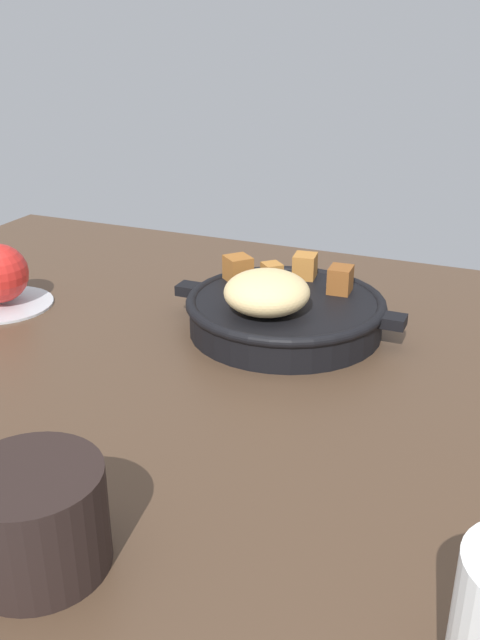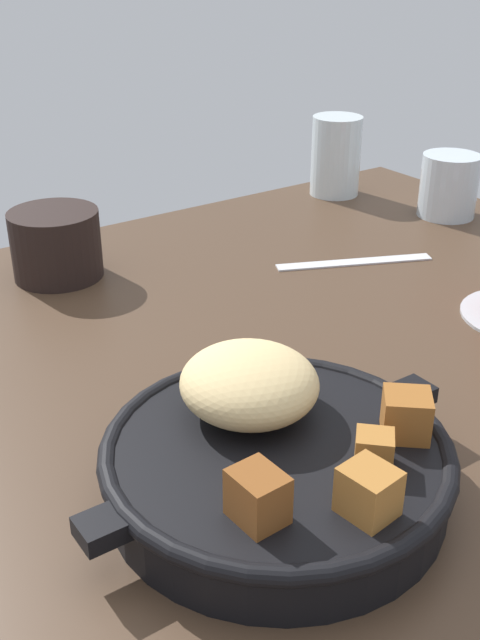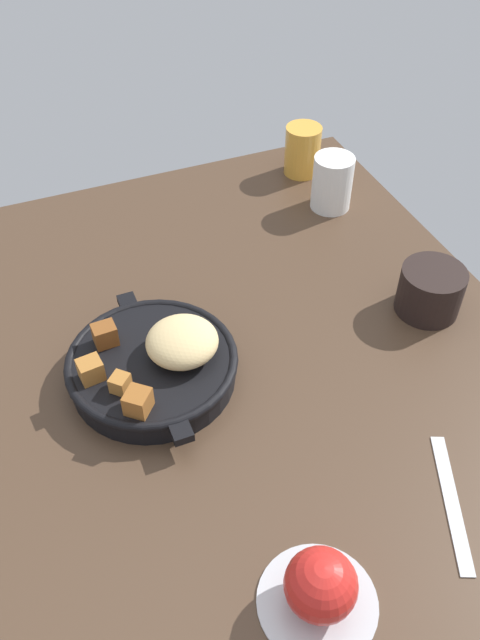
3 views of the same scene
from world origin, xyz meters
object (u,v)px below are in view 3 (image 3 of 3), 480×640
(juice_glass_amber, at_px, (303,150))
(white_creamer_pitcher, at_px, (332,183))
(cast_iron_skillet, at_px, (155,363))
(coffee_mug_dark, at_px, (430,291))
(red_apple, at_px, (321,585))
(butter_knife, at_px, (452,501))

(juice_glass_amber, bearing_deg, white_creamer_pitcher, -1.00)
(cast_iron_skillet, height_order, white_creamer_pitcher, white_creamer_pitcher)
(cast_iron_skillet, xyz_separation_m, juice_glass_amber, (-0.38, 0.39, 0.02))
(cast_iron_skillet, distance_m, coffee_mug_dark, 0.40)
(cast_iron_skillet, distance_m, red_apple, 0.35)
(juice_glass_amber, xyz_separation_m, coffee_mug_dark, (0.40, 0.01, -0.01))
(cast_iron_skillet, bearing_deg, red_apple, 10.19)
(cast_iron_skillet, relative_size, red_apple, 3.70)
(white_creamer_pitcher, bearing_deg, juice_glass_amber, 179.00)
(white_creamer_pitcher, relative_size, coffee_mug_dark, 1.03)
(red_apple, height_order, white_creamer_pitcher, white_creamer_pitcher)
(coffee_mug_dark, bearing_deg, red_apple, -46.64)
(cast_iron_skillet, relative_size, white_creamer_pitcher, 2.81)
(coffee_mug_dark, bearing_deg, white_creamer_pitcher, -178.31)
(juice_glass_amber, height_order, coffee_mug_dark, juice_glass_amber)
(red_apple, height_order, butter_knife, red_apple)
(white_creamer_pitcher, height_order, juice_glass_amber, white_creamer_pitcher)
(butter_knife, relative_size, juice_glass_amber, 1.92)
(red_apple, relative_size, white_creamer_pitcher, 0.76)
(cast_iron_skillet, distance_m, butter_knife, 0.39)
(juice_glass_amber, bearing_deg, cast_iron_skillet, -46.05)
(butter_knife, bearing_deg, cast_iron_skillet, -116.06)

